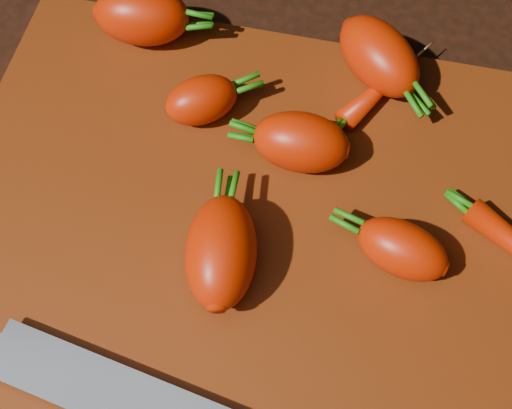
# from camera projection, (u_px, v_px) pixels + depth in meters

# --- Properties ---
(ground) EXTENTS (2.00, 2.00, 0.01)m
(ground) POSITION_uv_depth(u_px,v_px,m) (253.00, 235.00, 0.58)
(ground) COLOR black
(cutting_board) EXTENTS (0.50, 0.40, 0.01)m
(cutting_board) POSITION_uv_depth(u_px,v_px,m) (253.00, 229.00, 0.57)
(cutting_board) COLOR maroon
(cutting_board) RESTS_ON ground
(carrot_0) EXTENTS (0.09, 0.06, 0.05)m
(carrot_0) POSITION_uv_depth(u_px,v_px,m) (142.00, 15.00, 0.63)
(carrot_0) COLOR #BF2104
(carrot_0) RESTS_ON cutting_board
(carrot_1) EXTENTS (0.10, 0.10, 0.05)m
(carrot_1) POSITION_uv_depth(u_px,v_px,m) (379.00, 56.00, 0.61)
(carrot_1) COLOR #BF2104
(carrot_1) RESTS_ON cutting_board
(carrot_2) EXTENTS (0.07, 0.10, 0.05)m
(carrot_2) POSITION_uv_depth(u_px,v_px,m) (221.00, 252.00, 0.52)
(carrot_2) COLOR #BF2104
(carrot_2) RESTS_ON cutting_board
(carrot_3) EXTENTS (0.08, 0.05, 0.05)m
(carrot_3) POSITION_uv_depth(u_px,v_px,m) (301.00, 142.00, 0.57)
(carrot_3) COLOR #BF2104
(carrot_3) RESTS_ON cutting_board
(carrot_4) EXTENTS (0.07, 0.07, 0.04)m
(carrot_4) POSITION_uv_depth(u_px,v_px,m) (202.00, 100.00, 0.60)
(carrot_4) COLOR #BF2104
(carrot_4) RESTS_ON cutting_board
(carrot_5) EXTENTS (0.08, 0.06, 0.04)m
(carrot_5) POSITION_uv_depth(u_px,v_px,m) (402.00, 249.00, 0.53)
(carrot_5) COLOR #BF2104
(carrot_5) RESTS_ON cutting_board
(carrot_6) EXTENTS (0.07, 0.09, 0.02)m
(carrot_6) POSITION_uv_depth(u_px,v_px,m) (381.00, 88.00, 0.62)
(carrot_6) COLOR #BF2104
(carrot_6) RESTS_ON cutting_board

